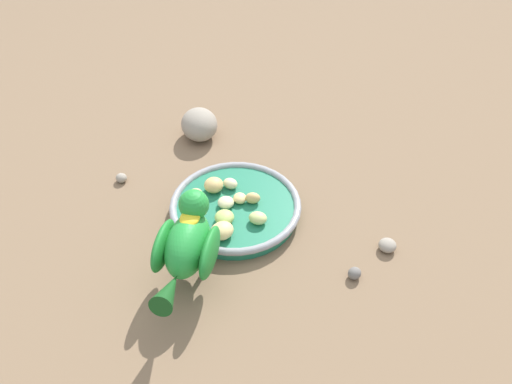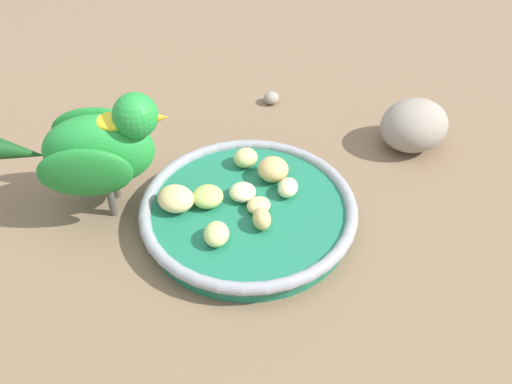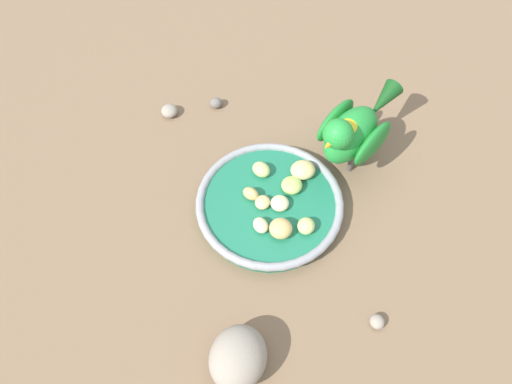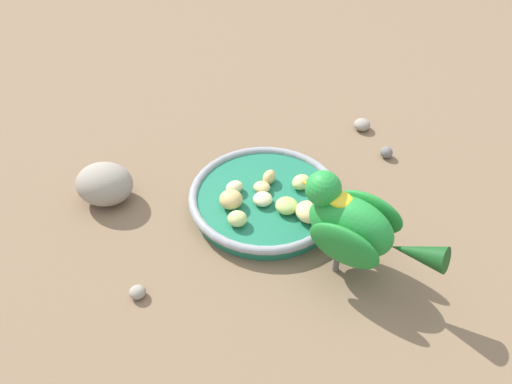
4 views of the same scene
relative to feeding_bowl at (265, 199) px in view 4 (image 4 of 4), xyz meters
name	(u,v)px [view 4 (image 4 of 4)]	position (x,y,z in m)	size (l,w,h in m)	color
ground_plane	(256,194)	(0.00, 0.03, -0.01)	(4.00, 4.00, 0.00)	#7A6047
feeding_bowl	(265,199)	(0.00, 0.00, 0.00)	(0.23, 0.23, 0.03)	#1E7251
apple_piece_0	(237,219)	(-0.06, -0.03, 0.02)	(0.03, 0.03, 0.02)	#C6D17A
apple_piece_1	(263,199)	(-0.01, -0.01, 0.01)	(0.03, 0.03, 0.02)	beige
apple_piece_2	(301,182)	(0.06, -0.01, 0.02)	(0.03, 0.02, 0.02)	#C6D17A
apple_piece_3	(287,206)	(0.01, -0.04, 0.02)	(0.03, 0.03, 0.02)	#B2CC66
apple_piece_4	(231,199)	(-0.05, 0.00, 0.02)	(0.03, 0.03, 0.03)	tan
apple_piece_5	(233,186)	(-0.04, 0.03, 0.02)	(0.03, 0.02, 0.02)	beige
apple_piece_6	(260,188)	(0.00, 0.01, 0.01)	(0.03, 0.02, 0.01)	#E5C67F
apple_piece_7	(269,177)	(0.02, 0.02, 0.02)	(0.03, 0.02, 0.02)	tan
apple_piece_8	(308,212)	(0.03, -0.07, 0.02)	(0.04, 0.04, 0.02)	#E5C67F
parrot	(354,224)	(0.04, -0.15, 0.07)	(0.13, 0.19, 0.14)	#59544C
rock_large	(104,184)	(-0.21, 0.12, 0.02)	(0.09, 0.07, 0.06)	gray
pebble_0	(362,125)	(0.25, 0.09, 0.00)	(0.03, 0.03, 0.02)	gray
pebble_1	(138,292)	(-0.22, -0.07, -0.01)	(0.02, 0.02, 0.02)	gray
pebble_2	(386,152)	(0.23, 0.01, -0.01)	(0.02, 0.02, 0.02)	slate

